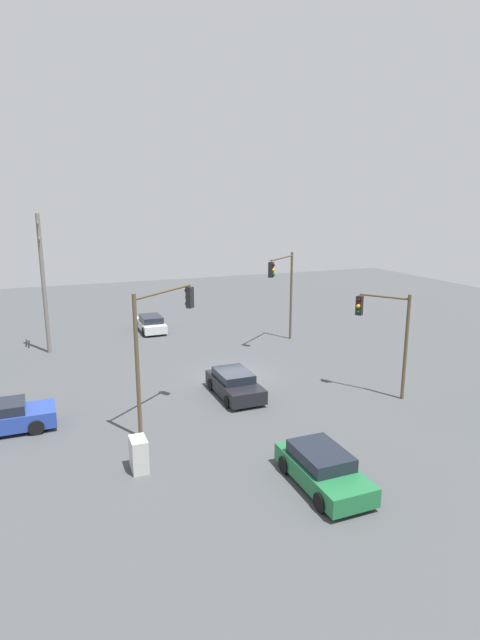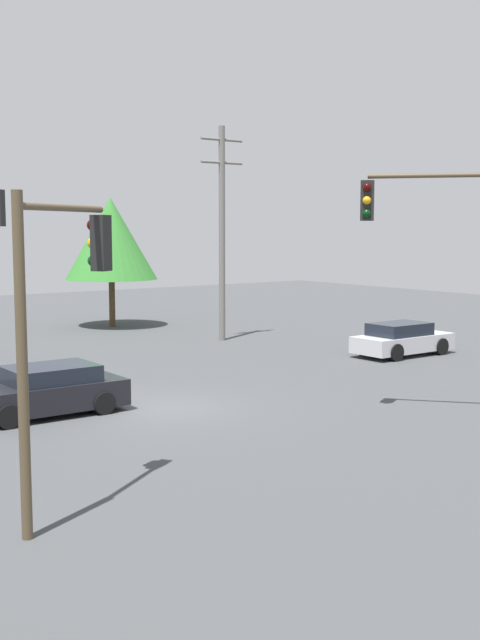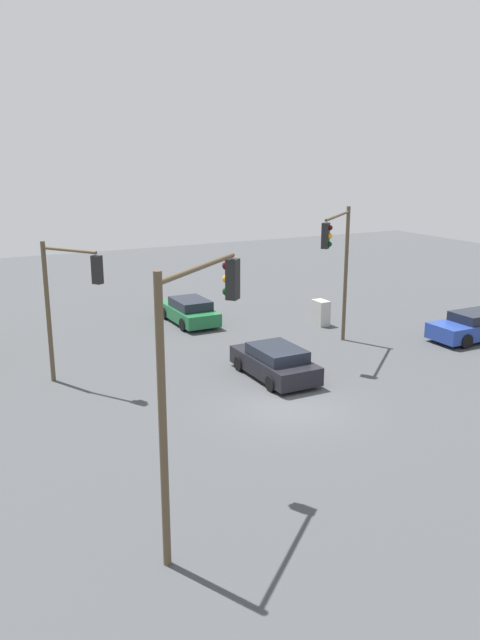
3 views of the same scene
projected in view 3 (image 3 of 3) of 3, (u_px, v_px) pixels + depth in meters
The scene contains 8 objects.
ground_plane at pixel (288, 406), 22.68m from camera, with size 80.00×80.00×0.00m, color #424447.
sedan_dark at pixel (275, 362), 25.43m from camera, with size 4.32×2.05×1.34m.
sedan_green at pixel (189, 311), 33.63m from camera, with size 4.33×2.00×1.37m.
sedan_blue at pixel (475, 326), 30.66m from camera, with size 2.00×4.68×1.39m.
traffic_signal_main at pixel (339, 255), 28.05m from camera, with size 3.14×3.54×6.51m.
traffic_signal_cross at pixel (193, 351), 14.14m from camera, with size 2.83×3.22×6.65m.
traffic_signal_aux at pixel (68, 291), 23.71m from camera, with size 2.49×1.83×5.66m.
electrical_cabinet at pixel (321, 313), 33.26m from camera, with size 0.95×0.62×1.34m, color #B2B2AD.
Camera 3 is at (17.94, -11.26, 8.87)m, focal length 35.00 mm.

